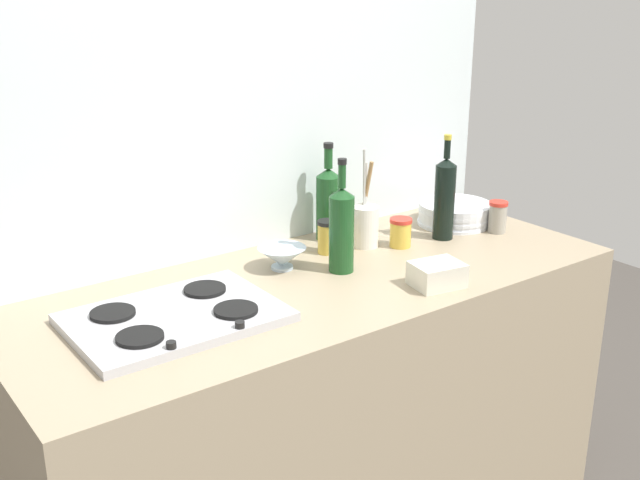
{
  "coord_description": "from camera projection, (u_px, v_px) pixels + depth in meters",
  "views": [
    {
      "loc": [
        -1.21,
        -1.66,
        1.74
      ],
      "look_at": [
        0.0,
        0.0,
        1.02
      ],
      "focal_mm": 43.46,
      "sensor_mm": 36.0,
      "label": 1
    }
  ],
  "objects": [
    {
      "name": "counter_block",
      "position": [
        320.0,
        416.0,
        2.36
      ],
      "size": [
        1.8,
        0.7,
        0.9
      ],
      "primitive_type": "cube",
      "color": "tan",
      "rests_on": "ground"
    },
    {
      "name": "backsplash_panel",
      "position": [
        249.0,
        190.0,
        2.45
      ],
      "size": [
        1.9,
        0.06,
        2.16
      ],
      "primitive_type": "cube",
      "color": "silver",
      "rests_on": "ground"
    },
    {
      "name": "stovetop_hob",
      "position": [
        175.0,
        317.0,
        1.94
      ],
      "size": [
        0.52,
        0.36,
        0.04
      ],
      "color": "#B2B2B7",
      "rests_on": "counter_block"
    },
    {
      "name": "plate_stack",
      "position": [
        455.0,
        213.0,
        2.69
      ],
      "size": [
        0.26,
        0.25,
        0.07
      ],
      "color": "white",
      "rests_on": "counter_block"
    },
    {
      "name": "wine_bottle_leftmost",
      "position": [
        342.0,
        228.0,
        2.24
      ],
      "size": [
        0.07,
        0.07,
        0.34
      ],
      "color": "#19471E",
      "rests_on": "counter_block"
    },
    {
      "name": "wine_bottle_mid_left",
      "position": [
        445.0,
        197.0,
        2.51
      ],
      "size": [
        0.07,
        0.07,
        0.35
      ],
      "color": "black",
      "rests_on": "counter_block"
    },
    {
      "name": "wine_bottle_mid_right",
      "position": [
        328.0,
        202.0,
        2.51
      ],
      "size": [
        0.08,
        0.08,
        0.32
      ],
      "color": "#19471E",
      "rests_on": "counter_block"
    },
    {
      "name": "mixing_bowl",
      "position": [
        282.0,
        257.0,
        2.28
      ],
      "size": [
        0.14,
        0.14,
        0.07
      ],
      "color": "silver",
      "rests_on": "counter_block"
    },
    {
      "name": "butter_dish",
      "position": [
        437.0,
        274.0,
        2.16
      ],
      "size": [
        0.16,
        0.13,
        0.07
      ],
      "primitive_type": "cube",
      "rotation": [
        0.0,
        0.0,
        -0.18
      ],
      "color": "silver",
      "rests_on": "counter_block"
    },
    {
      "name": "utensil_crock",
      "position": [
        365.0,
        224.0,
        2.46
      ],
      "size": [
        0.09,
        0.09,
        0.32
      ],
      "color": "silver",
      "rests_on": "counter_block"
    },
    {
      "name": "condiment_jar_front",
      "position": [
        498.0,
        217.0,
        2.6
      ],
      "size": [
        0.06,
        0.06,
        0.11
      ],
      "color": "#9E998C",
      "rests_on": "counter_block"
    },
    {
      "name": "condiment_jar_rear",
      "position": [
        327.0,
        237.0,
        2.41
      ],
      "size": [
        0.06,
        0.06,
        0.11
      ],
      "color": "gold",
      "rests_on": "counter_block"
    },
    {
      "name": "condiment_jar_spare",
      "position": [
        401.0,
        232.0,
        2.47
      ],
      "size": [
        0.07,
        0.07,
        0.09
      ],
      "color": "gold",
      "rests_on": "counter_block"
    }
  ]
}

